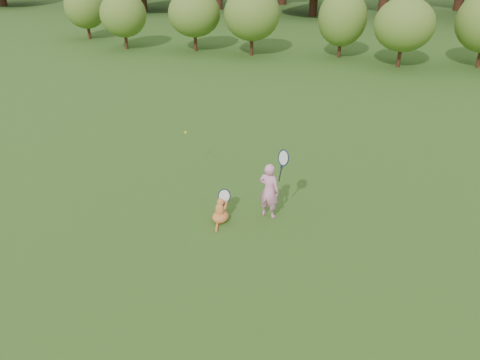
% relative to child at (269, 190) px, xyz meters
% --- Properties ---
extents(ground, '(100.00, 100.00, 0.00)m').
position_rel_child_xyz_m(ground, '(-0.73, -0.87, -0.56)').
color(ground, '#214E16').
rests_on(ground, ground).
extents(shrub_row, '(28.00, 3.00, 2.80)m').
position_rel_child_xyz_m(shrub_row, '(-0.73, 12.13, 0.84)').
color(shrub_row, '#4F7D26').
rests_on(shrub_row, ground).
extents(child, '(0.63, 0.43, 1.59)m').
position_rel_child_xyz_m(child, '(0.00, 0.00, 0.00)').
color(child, '#FE98C7').
rests_on(child, ground).
extents(cat, '(0.39, 0.69, 0.64)m').
position_rel_child_xyz_m(cat, '(-0.78, -0.43, -0.31)').
color(cat, '#D65E29').
rests_on(cat, ground).
extents(tennis_ball, '(0.06, 0.06, 0.06)m').
position_rel_child_xyz_m(tennis_ball, '(-2.15, 1.19, 0.37)').
color(tennis_ball, gold).
rests_on(tennis_ball, ground).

